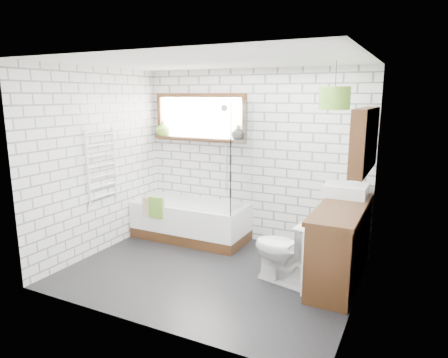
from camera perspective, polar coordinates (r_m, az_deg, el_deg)
The scene contains 22 objects.
floor at distance 5.05m, azimuth -1.96°, elevation -13.18°, with size 3.40×2.60×0.01m, color black.
ceiling at distance 4.59m, azimuth -2.20°, elevation 16.54°, with size 3.40×2.60×0.01m, color white.
wall_back at distance 5.82m, azimuth 4.06°, elevation 3.14°, with size 3.40×0.01×2.50m, color white.
wall_front at distance 3.59m, azimuth -12.05°, elevation -2.62°, with size 3.40×0.01×2.50m, color white.
wall_left at distance 5.66m, azimuth -17.45°, elevation 2.37°, with size 0.01×2.60×2.50m, color white.
wall_right at distance 4.14m, azimuth 19.16°, elevation -1.09°, with size 0.01×2.60×2.50m, color white.
window at distance 6.09m, azimuth -3.52°, elevation 8.75°, with size 1.52×0.16×0.68m, color black.
towel_radiator at distance 5.64m, azimuth -17.09°, elevation 1.84°, with size 0.06×0.52×1.00m, color white.
mirror_cabinet at distance 4.68m, azimuth 19.44°, elevation 5.29°, with size 0.16×1.20×0.70m, color black.
shower_riser at distance 5.93m, azimuth 0.32°, elevation 4.31°, with size 0.02×0.02×1.30m, color silver.
bathtub at distance 6.08m, azimuth -4.79°, elevation -5.92°, with size 1.71×0.76×0.55m, color white.
shower_screen at distance 5.46m, azimuth 2.58°, elevation 3.16°, with size 0.02×0.72×1.50m, color white.
towel_green at distance 5.89m, azimuth -9.64°, elevation -4.03°, with size 0.23×0.06×0.31m, color #5B902B.
towel_beige at distance 5.96m, azimuth -10.64°, elevation -3.87°, with size 0.21×0.05×0.27m, color tan.
vanity at distance 4.88m, azimuth 16.30°, elevation -8.80°, with size 0.50×1.56×0.89m, color black.
basin at distance 5.22m, azimuth 16.98°, elevation -1.51°, with size 0.52×0.45×0.15m, color white.
tap at distance 5.19m, azimuth 18.75°, elevation -1.17°, with size 0.03×0.03×0.15m, color silver.
toilet at distance 4.69m, azimuth 8.72°, elevation -9.96°, with size 0.78×0.45×0.79m, color white.
vase_olive at distance 6.43m, azimuth -8.70°, elevation 7.01°, with size 0.23×0.23×0.24m, color olive.
vase_dark at distance 5.79m, azimuth 1.99°, elevation 6.47°, with size 0.20×0.20×0.21m, color black.
bottle at distance 5.79m, azimuth 1.99°, elevation 6.43°, with size 0.07×0.07×0.20m, color olive.
pendant at distance 4.60m, azimuth 15.53°, elevation 11.06°, with size 0.33×0.33×0.25m, color #5B902B.
Camera 1 is at (2.18, -4.02, 2.13)m, focal length 32.00 mm.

